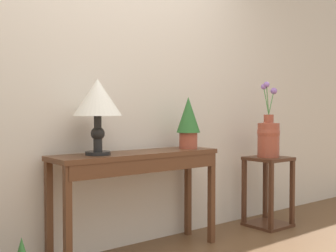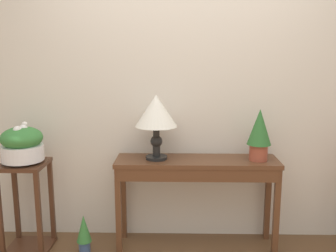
% 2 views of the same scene
% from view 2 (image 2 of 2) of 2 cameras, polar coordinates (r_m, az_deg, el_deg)
% --- Properties ---
extents(back_wall_with_art, '(9.00, 0.10, 2.80)m').
position_cam_2_polar(back_wall_with_art, '(3.22, 2.62, 7.21)').
color(back_wall_with_art, beige).
rests_on(back_wall_with_art, ground).
extents(console_table, '(1.32, 0.35, 0.77)m').
position_cam_2_polar(console_table, '(3.09, 4.38, -7.19)').
color(console_table, '#56331E').
rests_on(console_table, ground).
extents(table_lamp, '(0.34, 0.34, 0.52)m').
position_cam_2_polar(table_lamp, '(2.99, -1.80, 1.89)').
color(table_lamp, black).
rests_on(table_lamp, console_table).
extents(potted_plant_on_console, '(0.19, 0.19, 0.42)m').
position_cam_2_polar(potted_plant_on_console, '(3.07, 13.65, -0.92)').
color(potted_plant_on_console, '#9E4733').
rests_on(potted_plant_on_console, console_table).
extents(pedestal_stand_left, '(0.35, 0.35, 0.75)m').
position_cam_2_polar(pedestal_stand_left, '(3.35, -20.57, -11.40)').
color(pedestal_stand_left, '#472819').
rests_on(pedestal_stand_left, ground).
extents(planter_bowl_wide_left, '(0.33, 0.33, 0.33)m').
position_cam_2_polar(planter_bowl_wide_left, '(3.19, -21.21, -2.56)').
color(planter_bowl_wide_left, silver).
rests_on(planter_bowl_wide_left, pedestal_stand_left).
extents(potted_plant_floor, '(0.12, 0.12, 0.33)m').
position_cam_2_polar(potted_plant_floor, '(3.24, -12.60, -15.43)').
color(potted_plant_floor, '#3D5684').
rests_on(potted_plant_floor, ground).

